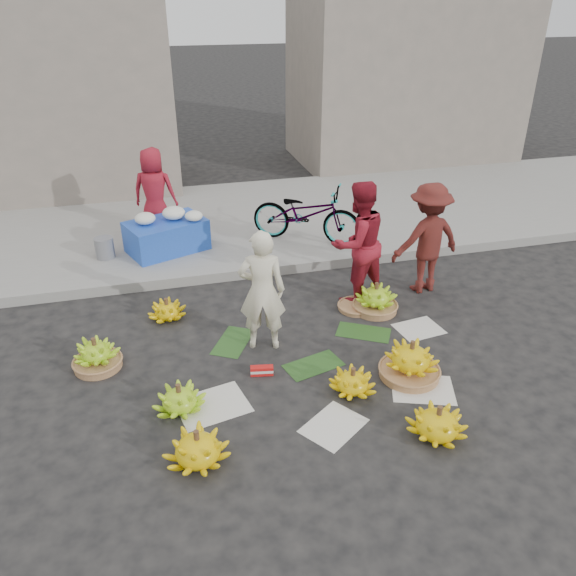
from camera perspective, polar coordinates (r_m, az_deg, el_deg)
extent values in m
plane|color=black|center=(6.58, 2.93, -6.73)|extent=(80.00, 80.00, 0.00)
cube|color=gray|center=(8.38, -1.52, 2.06)|extent=(40.00, 0.25, 0.15)
cube|color=gray|center=(10.27, -4.25, 6.99)|extent=(40.00, 4.00, 0.12)
cube|color=gray|center=(12.67, -26.33, 17.49)|extent=(6.00, 3.00, 4.00)
cube|color=gray|center=(14.30, 11.97, 22.60)|extent=(5.00, 3.00, 5.00)
cylinder|color=#4A301D|center=(5.75, -11.08, -10.10)|extent=(0.05, 0.05, 0.12)
cylinder|color=#4A301D|center=(5.15, -9.28, -14.67)|extent=(0.05, 0.05, 0.12)
cylinder|color=#4A301D|center=(5.52, 15.14, -12.05)|extent=(0.05, 0.05, 0.12)
cylinder|color=#4A301D|center=(5.92, 6.63, -8.57)|extent=(0.05, 0.05, 0.12)
cylinder|color=#93633D|center=(6.36, 12.20, -8.37)|extent=(0.65, 0.65, 0.09)
cylinder|color=#4A301D|center=(6.16, 12.53, -5.79)|extent=(0.05, 0.05, 0.12)
cylinder|color=#93633D|center=(7.49, 8.82, -1.95)|extent=(0.57, 0.57, 0.09)
cylinder|color=#4A301D|center=(7.34, 9.00, 0.10)|extent=(0.05, 0.05, 0.12)
cylinder|color=#93633D|center=(6.70, -18.74, -7.29)|extent=(0.52, 0.52, 0.09)
cylinder|color=#4A301D|center=(6.55, -19.11, -5.30)|extent=(0.05, 0.05, 0.12)
cylinder|color=#4A301D|center=(7.30, -12.26, -1.48)|extent=(0.05, 0.05, 0.12)
cylinder|color=#93633D|center=(7.50, 6.94, -1.93)|extent=(0.59, 0.59, 0.05)
cube|color=red|center=(6.23, -2.67, -8.36)|extent=(0.26, 0.12, 0.10)
imported|color=#EBE3C6|center=(6.36, -2.66, -0.30)|extent=(0.60, 0.46, 1.47)
imported|color=#A61927|center=(7.39, 7.12, 4.57)|extent=(0.96, 0.84, 1.66)
imported|color=maroon|center=(7.84, 13.96, 4.90)|extent=(1.06, 0.68, 1.54)
cube|color=blue|center=(8.96, -12.23, 5.21)|extent=(1.34, 1.10, 0.48)
ellipsoid|color=white|center=(8.79, -14.32, 6.82)|extent=(0.31, 0.31, 0.17)
ellipsoid|color=white|center=(8.88, -11.53, 7.44)|extent=(0.35, 0.35, 0.19)
ellipsoid|color=white|center=(8.77, -9.55, 7.20)|extent=(0.27, 0.27, 0.15)
cylinder|color=slate|center=(8.98, -18.13, 3.90)|extent=(0.28, 0.28, 0.32)
imported|color=#A61927|center=(9.49, -13.41, 9.48)|extent=(0.81, 0.65, 1.44)
imported|color=gray|center=(9.02, 1.86, 7.54)|extent=(1.45, 1.83, 0.93)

